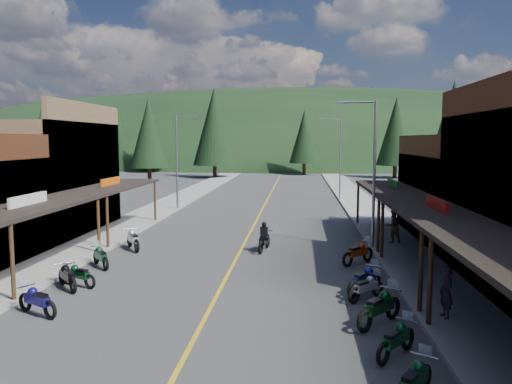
% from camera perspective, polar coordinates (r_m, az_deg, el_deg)
% --- Properties ---
extents(ground, '(220.00, 220.00, 0.00)m').
position_cam_1_polar(ground, '(20.14, -4.18, -11.14)').
color(ground, '#38383A').
rests_on(ground, ground).
extents(centerline, '(0.15, 90.00, 0.01)m').
position_cam_1_polar(centerline, '(39.57, 0.39, -2.61)').
color(centerline, gold).
rests_on(centerline, ground).
extents(sidewalk_west, '(3.40, 94.00, 0.15)m').
position_cam_1_polar(sidewalk_west, '(41.16, -11.79, -2.31)').
color(sidewalk_west, gray).
rests_on(sidewalk_west, ground).
extents(sidewalk_east, '(3.40, 94.00, 0.15)m').
position_cam_1_polar(sidewalk_east, '(39.84, 12.98, -2.61)').
color(sidewalk_east, gray).
rests_on(sidewalk_east, ground).
extents(shop_west_3, '(10.90, 10.20, 8.20)m').
position_cam_1_polar(shop_west_3, '(34.76, -24.14, 1.50)').
color(shop_west_3, brown).
rests_on(shop_west_3, ground).
extents(shop_east_3, '(10.90, 10.20, 6.20)m').
position_cam_1_polar(shop_east_3, '(32.31, 24.17, -0.56)').
color(shop_east_3, '#4C2D16').
rests_on(shop_east_3, ground).
extents(streetlight_1, '(2.16, 0.18, 8.00)m').
position_cam_1_polar(streetlight_1, '(42.23, -8.86, 3.94)').
color(streetlight_1, gray).
rests_on(streetlight_1, ground).
extents(streetlight_2, '(2.16, 0.18, 8.00)m').
position_cam_1_polar(streetlight_2, '(27.32, 13.07, 2.76)').
color(streetlight_2, gray).
rests_on(streetlight_2, ground).
extents(streetlight_3, '(2.16, 0.18, 8.00)m').
position_cam_1_polar(streetlight_3, '(49.17, 9.44, 4.21)').
color(streetlight_3, gray).
rests_on(streetlight_3, ground).
extents(ridge_hill, '(310.00, 140.00, 60.00)m').
position_cam_1_polar(ridge_hill, '(154.14, 3.76, 3.78)').
color(ridge_hill, black).
rests_on(ridge_hill, ground).
extents(pine_0, '(5.04, 5.04, 11.00)m').
position_cam_1_polar(pine_0, '(91.74, -23.24, 5.86)').
color(pine_0, black).
rests_on(pine_0, ground).
extents(pine_1, '(5.88, 5.88, 12.50)m').
position_cam_1_polar(pine_1, '(93.03, -12.11, 6.67)').
color(pine_1, black).
rests_on(pine_1, ground).
extents(pine_2, '(6.72, 6.72, 14.00)m').
position_cam_1_polar(pine_2, '(78.13, -4.78, 7.49)').
color(pine_2, black).
rests_on(pine_2, ground).
extents(pine_3, '(5.04, 5.04, 11.00)m').
position_cam_1_polar(pine_3, '(85.01, 5.55, 6.34)').
color(pine_3, black).
rests_on(pine_3, ground).
extents(pine_4, '(5.88, 5.88, 12.50)m').
position_cam_1_polar(pine_4, '(80.41, 15.70, 6.71)').
color(pine_4, black).
rests_on(pine_4, ground).
extents(pine_5, '(6.72, 6.72, 14.00)m').
position_cam_1_polar(pine_5, '(96.13, 23.83, 6.72)').
color(pine_5, black).
rests_on(pine_5, ground).
extents(pine_7, '(5.88, 5.88, 12.50)m').
position_cam_1_polar(pine_7, '(101.28, -15.47, 6.52)').
color(pine_7, black).
rests_on(pine_7, ground).
extents(pine_8, '(4.48, 4.48, 10.00)m').
position_cam_1_polar(pine_8, '(64.11, -18.22, 5.74)').
color(pine_8, black).
rests_on(pine_8, ground).
extents(pine_9, '(4.93, 4.93, 10.80)m').
position_cam_1_polar(pine_9, '(67.34, 23.13, 5.91)').
color(pine_9, black).
rests_on(pine_9, ground).
extents(pine_10, '(5.38, 5.38, 11.60)m').
position_cam_1_polar(pine_10, '(72.15, -12.17, 6.55)').
color(pine_10, black).
rests_on(pine_10, ground).
extents(pine_11, '(5.82, 5.82, 12.40)m').
position_cam_1_polar(pine_11, '(59.47, 21.59, 6.79)').
color(pine_11, black).
rests_on(pine_11, ground).
extents(bike_west_6, '(2.07, 1.54, 1.14)m').
position_cam_1_polar(bike_west_6, '(18.74, -23.76, -11.14)').
color(bike_west_6, navy).
rests_on(bike_west_6, ground).
extents(bike_west_7, '(1.84, 1.92, 1.14)m').
position_cam_1_polar(bike_west_7, '(21.42, -20.77, -8.89)').
color(bike_west_7, black).
rests_on(bike_west_7, ground).
extents(bike_west_8, '(1.94, 1.36, 1.06)m').
position_cam_1_polar(bike_west_8, '(21.65, -19.63, -8.80)').
color(bike_west_8, '#0B3A1C').
rests_on(bike_west_8, ground).
extents(bike_west_9, '(1.77, 1.95, 1.13)m').
position_cam_1_polar(bike_west_9, '(24.46, -17.33, -6.95)').
color(bike_west_9, '#0D4225').
rests_on(bike_west_9, ground).
extents(bike_west_10, '(1.83, 2.28, 1.28)m').
position_cam_1_polar(bike_west_10, '(27.77, -13.88, -5.16)').
color(bike_west_10, '#B0AFB5').
rests_on(bike_west_10, ground).
extents(bike_east_4, '(1.63, 2.00, 1.12)m').
position_cam_1_polar(bike_east_4, '(12.49, 17.64, -19.75)').
color(bike_east_4, '#0D4520').
rests_on(bike_east_4, ground).
extents(bike_east_5, '(1.72, 1.93, 1.11)m').
position_cam_1_polar(bike_east_5, '(14.65, 15.72, -15.76)').
color(bike_east_5, '#0D4523').
rests_on(bike_east_5, ground).
extents(bike_east_6, '(2.11, 2.26, 1.33)m').
position_cam_1_polar(bike_east_6, '(16.76, 13.94, -12.50)').
color(bike_east_6, '#0B3715').
rests_on(bike_east_6, ground).
extents(bike_east_7, '(1.80, 1.72, 1.07)m').
position_cam_1_polar(bike_east_7, '(19.22, 12.48, -10.46)').
color(bike_east_7, '#A9A9AF').
rests_on(bike_east_7, ground).
extents(bike_east_8, '(1.92, 2.10, 1.22)m').
position_cam_1_polar(bike_east_8, '(19.90, 12.31, -9.64)').
color(bike_east_8, navy).
rests_on(bike_east_8, ground).
extents(bike_east_9, '(2.03, 2.06, 1.24)m').
position_cam_1_polar(bike_east_9, '(24.42, 11.58, -6.68)').
color(bike_east_9, '#AF3D0C').
rests_on(bike_east_9, ground).
extents(rider_on_bike, '(1.07, 2.22, 1.62)m').
position_cam_1_polar(rider_on_bike, '(26.72, 0.95, -5.40)').
color(rider_on_bike, black).
rests_on(rider_on_bike, ground).
extents(pedestrian_east_a, '(0.51, 0.68, 1.70)m').
position_cam_1_polar(pedestrian_east_a, '(17.64, 20.90, -10.63)').
color(pedestrian_east_a, '#2D2030').
rests_on(pedestrian_east_a, sidewalk_east).
extents(pedestrian_east_b, '(1.06, 0.81, 1.92)m').
position_cam_1_polar(pedestrian_east_b, '(29.13, 15.37, -3.74)').
color(pedestrian_east_b, brown).
rests_on(pedestrian_east_b, sidewalk_east).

